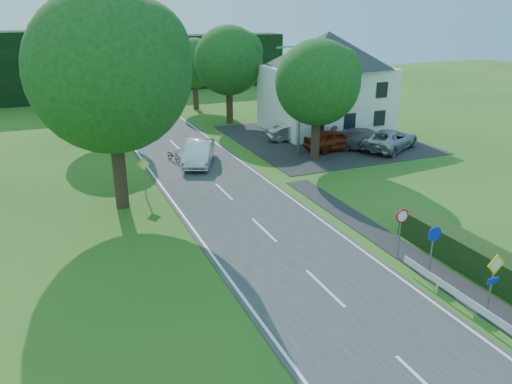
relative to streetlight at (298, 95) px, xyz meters
name	(u,v)px	position (x,y,z in m)	size (l,w,h in m)	color
road	(249,216)	(-8.06, -10.00, -4.44)	(7.00, 80.00, 0.04)	#333335
parking_pad	(322,139)	(3.94, 3.00, -4.44)	(14.00, 16.00, 0.04)	#262528
line_edge_left	(190,225)	(-11.31, -10.00, -4.42)	(0.12, 80.00, 0.01)	white
line_edge_right	(302,206)	(-4.81, -10.00, -4.42)	(0.12, 80.00, 0.01)	white
line_centre	(249,215)	(-8.06, -10.00, -4.42)	(0.12, 80.00, 0.01)	white
tree_main	(113,103)	(-14.06, -6.00, 1.36)	(9.40, 9.40, 11.64)	#144415
tree_left_far	(99,89)	(-13.06, 10.00, -0.17)	(7.00, 7.00, 8.58)	#144415
tree_right_far	(229,75)	(-1.06, 12.00, 0.08)	(7.40, 7.40, 9.09)	#144415
tree_left_back	(91,74)	(-12.56, 22.00, -0.43)	(6.60, 6.60, 8.07)	#144415
tree_right_back	(195,74)	(-2.06, 20.00, -0.68)	(6.20, 6.20, 7.56)	#144415
tree_right_mid	(317,101)	(0.44, -2.00, -0.17)	(7.00, 7.00, 8.58)	#144415
treeline_right	(176,62)	(-0.06, 36.00, -0.96)	(30.00, 5.00, 7.00)	black
house_white	(327,81)	(5.94, 6.00, -0.06)	(10.60, 8.40, 8.60)	white
streetlight	(298,95)	(0.00, 0.00, 0.00)	(2.03, 0.18, 8.00)	gray
sign_priority_right	(494,275)	(-3.76, -22.02, -2.67)	(0.78, 0.09, 2.59)	gray
sign_roundabout	(433,243)	(-3.76, -19.02, -2.79)	(0.64, 0.08, 2.37)	gray
sign_speed_limit	(401,222)	(-3.76, -17.03, -2.70)	(0.64, 0.11, 2.37)	gray
sign_priority_left	(144,169)	(-12.56, -5.02, -2.75)	(0.78, 0.09, 2.44)	gray
moving_car	(199,153)	(-7.76, 0.07, -3.59)	(1.77, 5.09, 1.68)	silver
motorcycle	(174,155)	(-9.26, 1.43, -3.97)	(0.60, 1.74, 0.91)	black
parked_car_red	(334,140)	(3.03, -0.41, -3.61)	(1.92, 4.77, 1.63)	maroon
parked_car_silver_a	(292,132)	(1.37, 3.54, -3.75)	(1.43, 4.09, 1.35)	#ACADB1
parked_car_grey	(367,140)	(5.41, -1.32, -3.63)	(2.24, 5.50, 1.60)	#58575D
parked_car_silver_b	(390,139)	(7.15, -2.00, -3.63)	(2.63, 5.70, 1.58)	#A8A6AE
parasol	(331,139)	(2.68, -0.50, -3.49)	(2.04, 2.07, 1.87)	red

